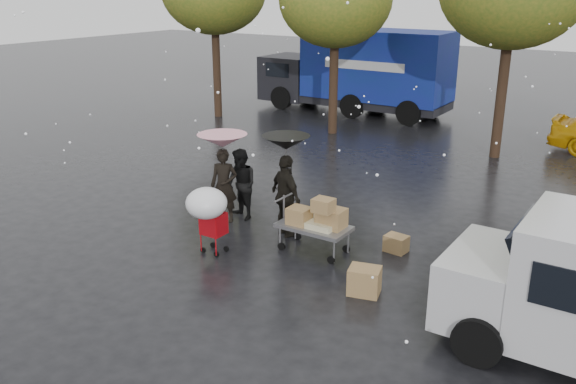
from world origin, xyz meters
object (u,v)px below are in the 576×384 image
Objects in this scene: vendor_cart at (317,220)px; shopping_cart at (208,207)px; blue_truck at (359,71)px; person_pink at (224,186)px; person_black at (286,196)px.

shopping_cart is (-1.78, -1.34, 0.34)m from vendor_cart.
vendor_cart is 2.25m from shopping_cart.
vendor_cart is 14.63m from blue_truck.
person_pink reaches higher than vendor_cart.
shopping_cart is at bearing -143.00° from vendor_cart.
blue_truck is (-4.89, 12.93, 0.84)m from person_black.
person_black reaches higher than person_pink.
person_pink is 13.42m from blue_truck.
shopping_cart is (0.94, -1.67, 0.19)m from person_pink.
person_black is 1.21× the size of vendor_cart.
blue_truck reaches higher than person_black.
vendor_cart is at bearing -175.19° from person_black.
person_pink is at bearing 173.02° from vendor_cart.
blue_truck is at bearing 105.79° from shopping_cart.
vendor_cart is at bearing -66.04° from blue_truck.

